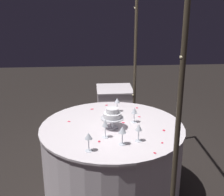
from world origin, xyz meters
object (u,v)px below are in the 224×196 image
at_px(side_table, 114,113).
at_px(wine_glass_4, 89,137).
at_px(wine_glass_0, 105,124).
at_px(wine_glass_1, 134,111).
at_px(wine_glass_3, 122,131).
at_px(tiered_cake, 112,115).
at_px(wine_glass_5, 117,101).
at_px(main_table, 112,161).
at_px(decorative_arch, 151,48).
at_px(wine_glass_2, 139,128).

relative_size(side_table, wine_glass_4, 4.56).
xyz_separation_m(wine_glass_0, wine_glass_1, (-0.32, 0.31, -0.01)).
distance_m(wine_glass_1, wine_glass_3, 0.49).
relative_size(tiered_cake, wine_glass_1, 1.39).
xyz_separation_m(wine_glass_1, wine_glass_5, (-0.31, -0.14, -0.00)).
relative_size(wine_glass_0, wine_glass_3, 1.05).
bearing_deg(wine_glass_3, wine_glass_4, -71.74).
distance_m(main_table, wine_glass_1, 0.56).
distance_m(decorative_arch, wine_glass_1, 0.66).
distance_m(wine_glass_0, wine_glass_5, 0.65).
xyz_separation_m(side_table, wine_glass_0, (1.58, -0.21, 0.53)).
xyz_separation_m(decorative_arch, wine_glass_1, (-0.08, -0.13, -0.64)).
height_order(wine_glass_2, wine_glass_3, wine_glass_3).
relative_size(wine_glass_2, wine_glass_3, 0.97).
xyz_separation_m(decorative_arch, tiered_cake, (0.04, -0.36, -0.63)).
distance_m(side_table, wine_glass_1, 1.36).
height_order(wine_glass_2, wine_glass_5, wine_glass_2).
height_order(tiered_cake, wine_glass_0, tiered_cake).
distance_m(main_table, wine_glass_3, 0.64).
bearing_deg(wine_glass_1, main_table, -70.78).
bearing_deg(wine_glass_4, tiered_cake, 153.25).
xyz_separation_m(main_table, wine_glass_0, (0.24, -0.08, 0.51)).
relative_size(side_table, wine_glass_1, 4.71).
distance_m(decorative_arch, wine_glass_5, 0.80).
xyz_separation_m(main_table, wine_glass_2, (0.33, 0.21, 0.51)).
bearing_deg(wine_glass_0, decorative_arch, 118.96).
xyz_separation_m(side_table, wine_glass_2, (1.67, 0.07, 0.52)).
height_order(wine_glass_0, wine_glass_5, wine_glass_0).
bearing_deg(wine_glass_0, wine_glass_1, 136.20).
bearing_deg(decorative_arch, wine_glass_3, -37.68).
relative_size(decorative_arch, wine_glass_4, 14.71).
bearing_deg(main_table, wine_glass_0, -17.95).
bearing_deg(tiered_cake, wine_glass_5, 168.11).
bearing_deg(wine_glass_4, wine_glass_2, 108.71).
bearing_deg(main_table, wine_glass_1, 109.22).
bearing_deg(main_table, wine_glass_4, -25.25).
height_order(decorative_arch, side_table, decorative_arch).
bearing_deg(wine_glass_0, wine_glass_4, -31.78).
bearing_deg(wine_glass_0, side_table, 172.35).
bearing_deg(wine_glass_5, wine_glass_0, -14.55).
bearing_deg(side_table, wine_glass_1, 4.27).
height_order(tiered_cake, wine_glass_2, tiered_cake).
relative_size(decorative_arch, tiered_cake, 10.94).
bearing_deg(wine_glass_0, tiered_cake, 159.94).
xyz_separation_m(tiered_cake, wine_glass_4, (0.44, -0.22, -0.01)).
relative_size(wine_glass_3, wine_glass_4, 1.02).
relative_size(wine_glass_0, wine_glass_5, 1.14).
relative_size(wine_glass_0, wine_glass_2, 1.09).
bearing_deg(side_table, wine_glass_5, -2.96).
bearing_deg(side_table, wine_glass_4, -11.20).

